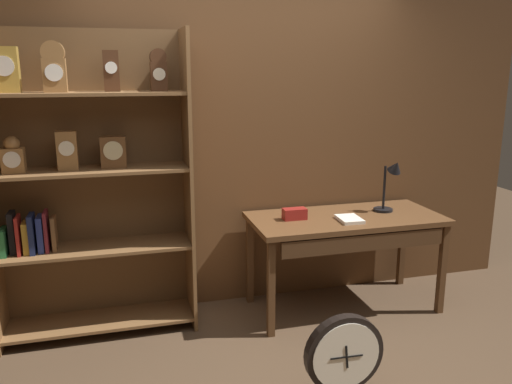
# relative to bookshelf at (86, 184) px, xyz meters

# --- Properties ---
(back_wood_panel) EXTENTS (4.80, 0.05, 2.60)m
(back_wood_panel) POSITION_rel_bookshelf_xyz_m (1.18, 0.26, 0.21)
(back_wood_panel) COLOR brown
(back_wood_panel) RESTS_ON ground
(bookshelf) EXTENTS (1.34, 0.38, 2.13)m
(bookshelf) POSITION_rel_bookshelf_xyz_m (0.00, 0.00, 0.00)
(bookshelf) COLOR brown
(bookshelf) RESTS_ON ground
(workbench) EXTENTS (1.48, 0.68, 0.76)m
(workbench) POSITION_rel_bookshelf_xyz_m (1.89, -0.17, -0.41)
(workbench) COLOR brown
(workbench) RESTS_ON ground
(desk_lamp) EXTENTS (0.20, 0.20, 0.43)m
(desk_lamp) POSITION_rel_bookshelf_xyz_m (2.28, -0.12, -0.09)
(desk_lamp) COLOR black
(desk_lamp) RESTS_ON workbench
(toolbox_small) EXTENTS (0.18, 0.09, 0.08)m
(toolbox_small) POSITION_rel_bookshelf_xyz_m (1.48, -0.12, -0.29)
(toolbox_small) COLOR maroon
(toolbox_small) RESTS_ON workbench
(open_repair_manual) EXTENTS (0.17, 0.23, 0.02)m
(open_repair_manual) POSITION_rel_bookshelf_xyz_m (1.86, -0.27, -0.32)
(open_repair_manual) COLOR silver
(open_repair_manual) RESTS_ON workbench
(round_clock_large) EXTENTS (0.47, 0.11, 0.51)m
(round_clock_large) POSITION_rel_bookshelf_xyz_m (1.40, -1.22, -0.83)
(round_clock_large) COLOR black
(round_clock_large) RESTS_ON ground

